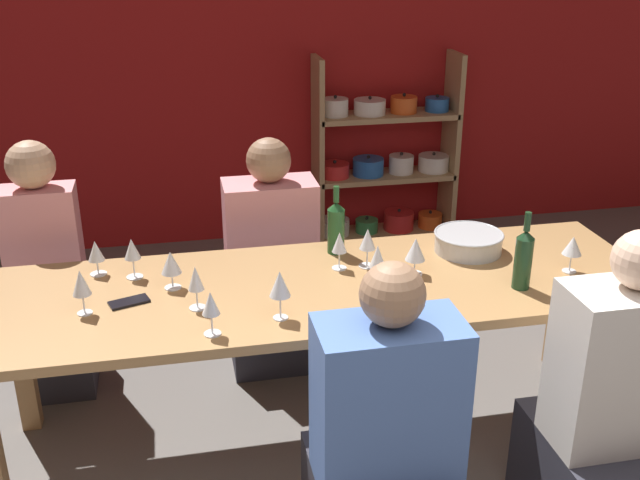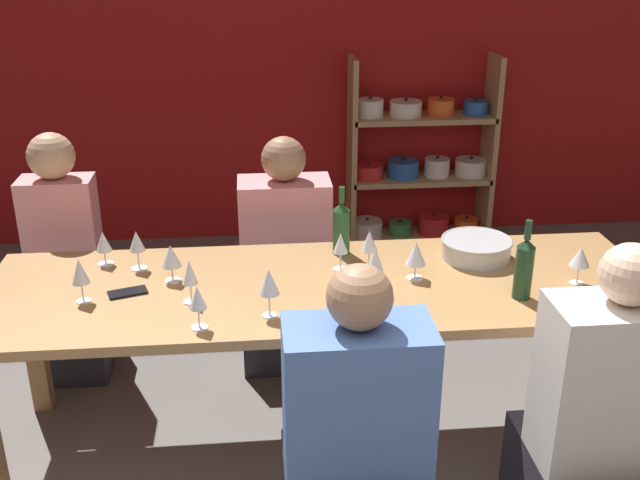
# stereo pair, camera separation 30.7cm
# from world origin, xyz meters

# --- Properties ---
(wall_back_red) EXTENTS (8.80, 0.06, 2.70)m
(wall_back_red) POSITION_xyz_m (0.00, 3.83, 1.35)
(wall_back_red) COLOR #A31919
(wall_back_red) RESTS_ON ground_plane
(shelf_unit) EXTENTS (1.01, 0.30, 1.31)m
(shelf_unit) POSITION_xyz_m (0.87, 3.63, 0.53)
(shelf_unit) COLOR tan
(shelf_unit) RESTS_ON ground_plane
(dining_table) EXTENTS (2.72, 0.86, 0.76)m
(dining_table) POSITION_xyz_m (-0.04, 1.40, 0.67)
(dining_table) COLOR #AD7F4C
(dining_table) RESTS_ON ground_plane
(mixing_bowl) EXTENTS (0.31, 0.31, 0.09)m
(mixing_bowl) POSITION_xyz_m (0.66, 1.59, 0.81)
(mixing_bowl) COLOR #B7BABC
(mixing_bowl) RESTS_ON dining_table
(wine_bottle_green) EXTENTS (0.08, 0.08, 0.31)m
(wine_bottle_green) POSITION_xyz_m (0.08, 1.70, 0.88)
(wine_bottle_green) COLOR #1E4C23
(wine_bottle_green) RESTS_ON dining_table
(wine_bottle_dark) EXTENTS (0.07, 0.07, 0.32)m
(wine_bottle_dark) POSITION_xyz_m (0.72, 1.21, 0.89)
(wine_bottle_dark) COLOR #19381E
(wine_bottle_dark) RESTS_ON dining_table
(wine_glass_red_a) EXTENTS (0.06, 0.06, 0.17)m
(wine_glass_red_a) POSITION_xyz_m (0.05, 1.53, 0.87)
(wine_glass_red_a) COLOR white
(wine_glass_red_a) RESTS_ON dining_table
(wine_glass_empty_a) EXTENTS (0.07, 0.07, 0.17)m
(wine_glass_empty_a) POSITION_xyz_m (0.17, 1.36, 0.87)
(wine_glass_empty_a) COLOR white
(wine_glass_empty_a) RESTS_ON dining_table
(wine_glass_white_a) EXTENTS (0.07, 0.07, 0.15)m
(wine_glass_white_a) POSITION_xyz_m (-0.94, 1.68, 0.86)
(wine_glass_white_a) COLOR white
(wine_glass_white_a) RESTS_ON dining_table
(wine_glass_red_b) EXTENTS (0.08, 0.08, 0.16)m
(wine_glass_red_b) POSITION_xyz_m (0.99, 1.31, 0.87)
(wine_glass_red_b) COLOR white
(wine_glass_red_b) RESTS_ON dining_table
(wine_glass_empty_b) EXTENTS (0.07, 0.07, 0.17)m
(wine_glass_empty_b) POSITION_xyz_m (0.17, 1.53, 0.88)
(wine_glass_empty_b) COLOR white
(wine_glass_empty_b) RESTS_ON dining_table
(wine_glass_white_b) EXTENTS (0.08, 0.08, 0.16)m
(wine_glass_white_b) POSITION_xyz_m (-0.64, 1.49, 0.86)
(wine_glass_white_b) COLOR white
(wine_glass_white_b) RESTS_ON dining_table
(wine_glass_white_c) EXTENTS (0.08, 0.08, 0.19)m
(wine_glass_white_c) POSITION_xyz_m (-0.26, 1.15, 0.89)
(wine_glass_white_c) COLOR white
(wine_glass_white_c) RESTS_ON dining_table
(wine_glass_white_d) EXTENTS (0.06, 0.06, 0.17)m
(wine_glass_white_d) POSITION_xyz_m (-0.51, 1.08, 0.87)
(wine_glass_white_d) COLOR white
(wine_glass_white_d) RESTS_ON dining_table
(wine_glass_white_e) EXTENTS (0.07, 0.07, 0.18)m
(wine_glass_white_e) POSITION_xyz_m (-0.97, 1.33, 0.88)
(wine_glass_white_e) COLOR white
(wine_glass_white_e) RESTS_ON dining_table
(wine_glass_red_c) EXTENTS (0.08, 0.08, 0.16)m
(wine_glass_red_c) POSITION_xyz_m (0.35, 1.41, 0.86)
(wine_glass_red_c) COLOR white
(wine_glass_red_c) RESTS_ON dining_table
(wine_glass_empty_c) EXTENTS (0.07, 0.07, 0.17)m
(wine_glass_empty_c) POSITION_xyz_m (-0.80, 1.62, 0.88)
(wine_glass_empty_c) COLOR white
(wine_glass_empty_c) RESTS_ON dining_table
(wine_glass_empty_d) EXTENTS (0.06, 0.06, 0.17)m
(wine_glass_empty_d) POSITION_xyz_m (-0.56, 1.29, 0.88)
(wine_glass_empty_d) COLOR white
(wine_glass_empty_d) RESTS_ON dining_table
(cell_phone) EXTENTS (0.16, 0.11, 0.01)m
(cell_phone) POSITION_xyz_m (-0.81, 1.39, 0.76)
(cell_phone) COLOR black
(cell_phone) RESTS_ON dining_table
(person_far_a) EXTENTS (0.46, 0.57, 1.16)m
(person_far_a) POSITION_xyz_m (-0.15, 2.18, 0.42)
(person_far_a) COLOR #2D2D38
(person_far_a) RESTS_ON ground_plane
(person_near_b) EXTENTS (0.46, 0.57, 1.21)m
(person_near_b) POSITION_xyz_m (0.84, 0.65, 0.43)
(person_near_b) COLOR #2D2D38
(person_near_b) RESTS_ON ground_plane
(person_far_b) EXTENTS (0.34, 0.43, 1.23)m
(person_far_b) POSITION_xyz_m (-1.22, 2.11, 0.47)
(person_far_b) COLOR #2D2D38
(person_far_b) RESTS_ON ground_plane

